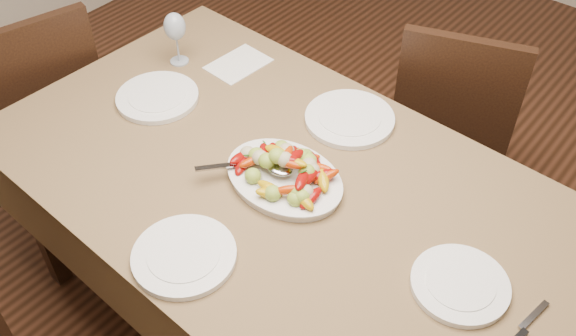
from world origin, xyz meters
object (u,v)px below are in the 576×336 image
Objects in this scene: plate_near at (184,256)px; serving_platter at (284,180)px; wine_glass at (176,37)px; dining_table at (288,265)px; plate_right at (460,285)px; chair_left at (40,108)px; plate_far at (350,119)px; chair_far at (453,118)px; plate_left at (158,97)px.

serving_platter is at bearing 86.31° from plate_near.
dining_table is at bearing -18.27° from wine_glass.
serving_platter is at bearing 179.47° from plate_right.
plate_far is (1.18, 0.42, 0.29)m from chair_left.
chair_far is 1.32m from plate_near.
dining_table is 6.45× the size of plate_far.
plate_right reaches higher than dining_table.
wine_glass is at bearing -170.05° from plate_far.
wine_glass is (-1.24, 0.23, 0.09)m from plate_right.
plate_left is at bearing 178.09° from plate_right.
plate_right is (1.14, -0.04, 0.00)m from plate_left.
plate_far is (-0.12, -0.56, 0.29)m from chair_far.
plate_left is at bearing -62.47° from wine_glass.
serving_platter is at bearing 107.50° from chair_left.
chair_far reaches higher than dining_table.
plate_right is (1.76, 0.07, 0.29)m from chair_left.
dining_table is at bearing 20.38° from serving_platter.
chair_far is at bearing 52.34° from plate_left.
chair_far is at bearing 83.51° from serving_platter.
chair_far and chair_left have the same top height.
dining_table is 6.79× the size of plate_left.
chair_far reaches higher than plate_left.
wine_glass is at bearing 134.22° from chair_left.
dining_table is 7.56× the size of plate_right.
chair_far is 0.64m from plate_far.
chair_left is 0.70m from plate_left.
dining_table is at bearing 84.74° from plate_near.
chair_far is 0.96m from serving_platter.
serving_platter reaches higher than dining_table.
wine_glass is (-0.65, 0.60, 0.09)m from plate_near.
dining_table is 1.94× the size of chair_far.
plate_left is (-0.67, -0.87, 0.29)m from chair_far.
wine_glass reaches higher than serving_platter.
chair_left is 1.23m from serving_platter.
plate_left is at bearing 177.18° from dining_table.
plate_far and plate_near have the same top height.
chair_far is 1.14m from plate_left.
chair_far reaches higher than plate_far.
serving_platter is at bearing 63.71° from chair_far.
plate_far is at bearing 94.45° from dining_table.
chair_left is at bearing -170.09° from plate_left.
plate_left and plate_near have the same top height.
chair_far is 3.90× the size of plate_right.
wine_glass is at bearing 137.14° from plate_near.
chair_left is at bearing -177.68° from plate_right.
plate_far is at bearing 29.39° from plate_left.
plate_right and plate_near have the same top height.
chair_far is 1.63m from chair_left.
chair_far is at bearing 78.03° from plate_far.
serving_platter reaches higher than plate_far.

